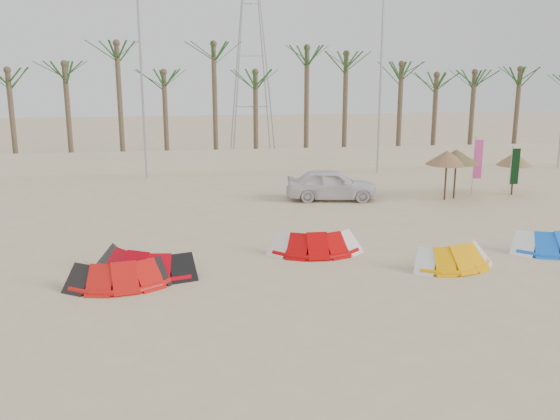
{
  "coord_description": "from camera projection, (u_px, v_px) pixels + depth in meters",
  "views": [
    {
      "loc": [
        -3.14,
        -16.81,
        6.99
      ],
      "look_at": [
        0.0,
        6.0,
        1.3
      ],
      "focal_mm": 40.0,
      "sensor_mm": 36.0,
      "label": 1
    }
  ],
  "objects": [
    {
      "name": "palm_line",
      "position": [
        253.0,
        65.0,
        39.4
      ],
      "size": [
        52.0,
        4.0,
        7.7
      ],
      "color": "brown",
      "rests_on": "ground"
    },
    {
      "name": "parasol_left",
      "position": [
        447.0,
        158.0,
        30.69
      ],
      "size": [
        2.11,
        2.11,
        2.49
      ],
      "color": "#4C331E",
      "rests_on": "ground"
    },
    {
      "name": "lamp_c",
      "position": [
        381.0,
        77.0,
        37.17
      ],
      "size": [
        1.25,
        0.14,
        11.0
      ],
      "color": "#A5A8AD",
      "rests_on": "ground"
    },
    {
      "name": "boundary_wall",
      "position": [
        245.0,
        160.0,
        39.26
      ],
      "size": [
        60.0,
        0.3,
        1.3
      ],
      "primitive_type": "cube",
      "color": "beige",
      "rests_on": "ground"
    },
    {
      "name": "ground",
      "position": [
        308.0,
        302.0,
        18.26
      ],
      "size": [
        120.0,
        120.0,
        0.0
      ],
      "primitive_type": "plane",
      "color": "#D1B88E",
      "rests_on": "ground"
    },
    {
      "name": "lamp_b",
      "position": [
        142.0,
        78.0,
        35.32
      ],
      "size": [
        1.25,
        0.14,
        11.0
      ],
      "color": "#A5A8AD",
      "rests_on": "ground"
    },
    {
      "name": "pylon",
      "position": [
        252.0,
        155.0,
        45.32
      ],
      "size": [
        3.0,
        3.0,
        14.0
      ],
      "primitive_type": null,
      "color": "#A5A8AD",
      "rests_on": "ground"
    },
    {
      "name": "parasol_right",
      "position": [
        515.0,
        159.0,
        31.93
      ],
      "size": [
        1.81,
        1.81,
        2.24
      ],
      "color": "#4C331E",
      "rests_on": "ground"
    },
    {
      "name": "kite_orange",
      "position": [
        451.0,
        254.0,
        21.3
      ],
      "size": [
        3.24,
        2.1,
        0.9
      ],
      "color": "#FDA201",
      "rests_on": "ground"
    },
    {
      "name": "parasol_mid",
      "position": [
        456.0,
        156.0,
        31.04
      ],
      "size": [
        2.28,
        2.28,
        2.49
      ],
      "color": "#4C331E",
      "rests_on": "ground"
    },
    {
      "name": "kite_blue",
      "position": [
        554.0,
        238.0,
        23.12
      ],
      "size": [
        3.53,
        1.61,
        0.9
      ],
      "color": "blue",
      "rests_on": "ground"
    },
    {
      "name": "flag_green",
      "position": [
        514.0,
        168.0,
        30.77
      ],
      "size": [
        0.45,
        0.04,
        2.75
      ],
      "color": "#A5A8AD",
      "rests_on": "ground"
    },
    {
      "name": "kite_red_right",
      "position": [
        314.0,
        240.0,
        22.88
      ],
      "size": [
        3.35,
        1.61,
        0.9
      ],
      "color": "#BE0405",
      "rests_on": "ground"
    },
    {
      "name": "car",
      "position": [
        332.0,
        184.0,
        31.1
      ],
      "size": [
        4.74,
        2.48,
        1.54
      ],
      "primitive_type": "imported",
      "rotation": [
        0.0,
        0.0,
        1.42
      ],
      "color": "silver",
      "rests_on": "ground"
    },
    {
      "name": "kite_red_left",
      "position": [
        124.0,
        270.0,
        19.71
      ],
      "size": [
        3.64,
        2.1,
        0.9
      ],
      "color": "red",
      "rests_on": "ground"
    },
    {
      "name": "flag_pink",
      "position": [
        477.0,
        161.0,
        31.69
      ],
      "size": [
        0.45,
        0.09,
        3.07
      ],
      "color": "#A5A8AD",
      "rests_on": "ground"
    },
    {
      "name": "kite_red_mid",
      "position": [
        145.0,
        259.0,
        20.79
      ],
      "size": [
        4.07,
        2.88,
        0.9
      ],
      "color": "#C9000F",
      "rests_on": "ground"
    }
  ]
}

